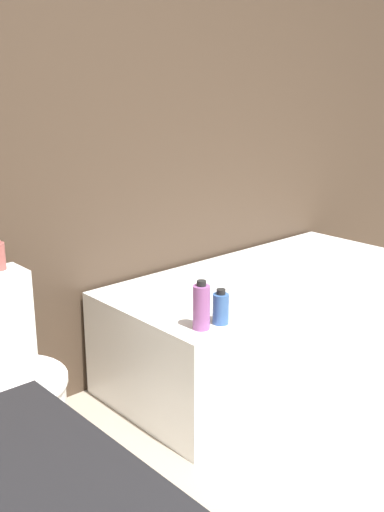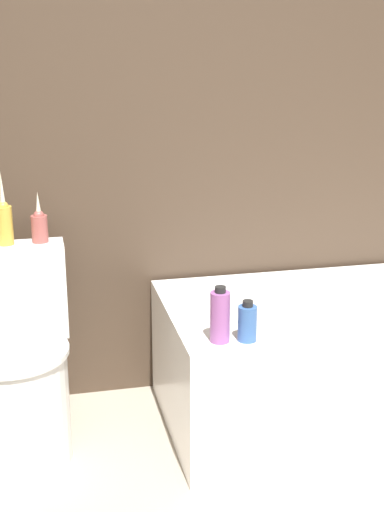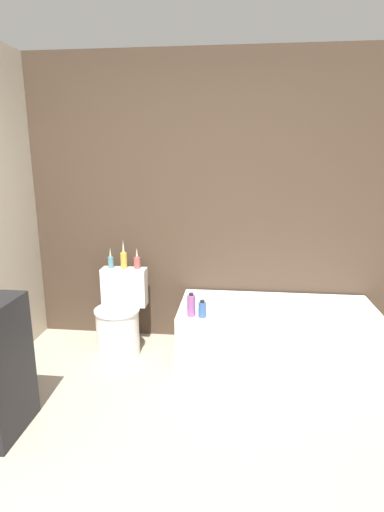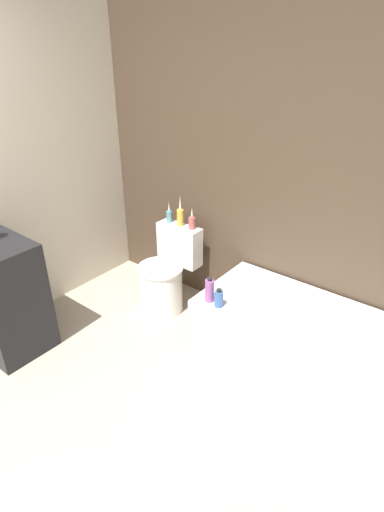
% 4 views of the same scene
% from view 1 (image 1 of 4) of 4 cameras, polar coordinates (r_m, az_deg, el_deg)
% --- Properties ---
extents(wall_back_tiled, '(6.40, 0.06, 2.60)m').
position_cam_1_polar(wall_back_tiled, '(2.59, -10.83, 14.29)').
color(wall_back_tiled, '#423326').
rests_on(wall_back_tiled, ground_plane).
extents(bathtub, '(1.64, 0.73, 0.49)m').
position_cam_1_polar(bathtub, '(3.00, 7.17, -6.00)').
color(bathtub, white).
rests_on(bathtub, ground).
extents(toilet, '(0.41, 0.53, 0.72)m').
position_cam_1_polar(toilet, '(2.23, -17.60, -13.43)').
color(toilet, white).
rests_on(toilet, ground).
extents(shampoo_bottle_tall, '(0.06, 0.06, 0.19)m').
position_cam_1_polar(shampoo_bottle_tall, '(2.23, 0.90, -4.84)').
color(shampoo_bottle_tall, '#8C4C8C').
rests_on(shampoo_bottle_tall, bathtub).
extents(shampoo_bottle_short, '(0.06, 0.06, 0.14)m').
position_cam_1_polar(shampoo_bottle_short, '(2.29, 2.76, -4.97)').
color(shampoo_bottle_short, '#335999').
rests_on(shampoo_bottle_short, bathtub).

